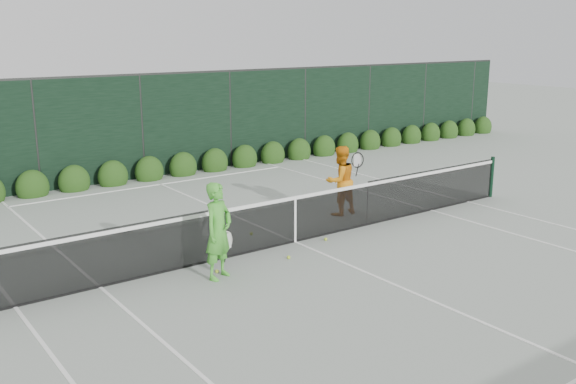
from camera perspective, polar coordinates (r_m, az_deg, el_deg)
ground at (r=13.24m, az=0.63°, el=-4.48°), size 80.00×80.00×0.00m
tennis_net at (r=13.06m, az=0.55°, el=-2.29°), size 12.90×0.10×1.07m
player_woman at (r=11.18m, az=-6.20°, el=-3.46°), size 0.74×0.63×1.72m
player_man at (r=15.07m, az=4.66°, el=1.02°), size 0.90×0.63×1.64m
court_lines at (r=13.24m, az=0.63°, el=-4.46°), size 11.03×23.83×0.01m
windscreen_fence at (r=10.84m, az=9.23°, el=-0.50°), size 32.00×21.07×3.06m
hedge_row at (r=19.19m, az=-12.23°, el=1.77°), size 31.66×0.65×0.94m
tennis_balls at (r=12.68m, az=-2.30°, el=-5.18°), size 2.82×1.74×0.07m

